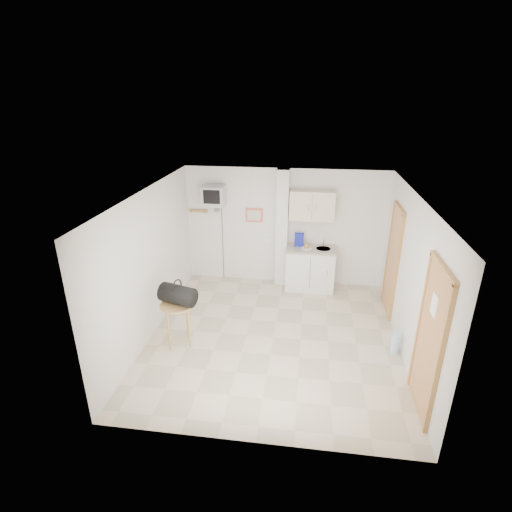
# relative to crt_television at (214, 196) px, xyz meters

# --- Properties ---
(ground) EXTENTS (4.50, 4.50, 0.00)m
(ground) POSITION_rel_crt_television_xyz_m (1.45, -2.02, -1.94)
(ground) COLOR beige
(ground) RESTS_ON ground
(room_envelope) EXTENTS (4.24, 4.54, 2.55)m
(room_envelope) POSITION_rel_crt_television_xyz_m (1.69, -1.93, -0.40)
(room_envelope) COLOR white
(room_envelope) RESTS_ON ground
(kitchenette) EXTENTS (1.03, 0.58, 2.10)m
(kitchenette) POSITION_rel_crt_television_xyz_m (2.02, -0.02, -1.13)
(kitchenette) COLOR white
(kitchenette) RESTS_ON ground
(crt_television) EXTENTS (0.44, 0.45, 2.15)m
(crt_television) POSITION_rel_crt_television_xyz_m (0.00, 0.00, 0.00)
(crt_television) COLOR slate
(crt_television) RESTS_ON ground
(round_table) EXTENTS (0.54, 0.54, 0.75)m
(round_table) POSITION_rel_crt_television_xyz_m (-0.09, -2.42, -1.31)
(round_table) COLOR tan
(round_table) RESTS_ON ground
(duffel_bag) EXTENTS (0.65, 0.48, 0.43)m
(duffel_bag) POSITION_rel_crt_television_xyz_m (-0.07, -2.39, -1.02)
(duffel_bag) COLOR black
(duffel_bag) RESTS_ON round_table
(water_bottle) EXTENTS (0.13, 0.13, 0.38)m
(water_bottle) POSITION_rel_crt_television_xyz_m (3.43, -2.19, -1.76)
(water_bottle) COLOR #AFD7EE
(water_bottle) RESTS_ON ground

